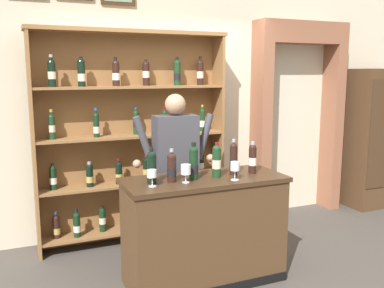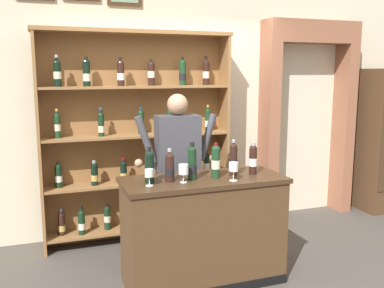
% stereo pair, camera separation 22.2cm
% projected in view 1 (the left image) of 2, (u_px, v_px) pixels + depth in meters
% --- Properties ---
extents(ground_plane, '(14.00, 14.00, 0.02)m').
position_uv_depth(ground_plane, '(212.00, 279.00, 3.86)').
color(ground_plane, '#47423D').
extents(back_wall, '(12.00, 0.19, 3.35)m').
position_uv_depth(back_wall, '(157.00, 88.00, 4.94)').
color(back_wall, beige).
rests_on(back_wall, ground).
extents(wine_shelf, '(2.09, 0.31, 2.29)m').
position_uv_depth(wine_shelf, '(132.00, 135.00, 4.57)').
color(wine_shelf, olive).
rests_on(wine_shelf, ground).
extents(archway_doorway, '(1.28, 0.45, 2.48)m').
position_uv_depth(archway_doorway, '(294.00, 108.00, 5.58)').
color(archway_doorway, '#935B42').
rests_on(archway_doorway, ground).
extents(side_cabinet, '(0.77, 0.49, 1.90)m').
position_uv_depth(side_cabinet, '(375.00, 138.00, 5.86)').
color(side_cabinet, '#4C331E').
rests_on(side_cabinet, ground).
extents(tasting_counter, '(1.42, 0.59, 0.95)m').
position_uv_depth(tasting_counter, '(204.00, 230.00, 3.74)').
color(tasting_counter, '#4C331E').
rests_on(tasting_counter, ground).
extents(shopkeeper, '(0.85, 0.22, 1.65)m').
position_uv_depth(shopkeeper, '(176.00, 158.00, 4.15)').
color(shopkeeper, '#2D3347').
rests_on(shopkeeper, ground).
extents(tasting_bottle_brunello, '(0.08, 0.08, 0.30)m').
position_uv_depth(tasting_bottle_brunello, '(152.00, 167.00, 3.46)').
color(tasting_bottle_brunello, black).
rests_on(tasting_bottle_brunello, tasting_counter).
extents(tasting_bottle_super_tuscan, '(0.08, 0.08, 0.28)m').
position_uv_depth(tasting_bottle_super_tuscan, '(172.00, 167.00, 3.51)').
color(tasting_bottle_super_tuscan, black).
rests_on(tasting_bottle_super_tuscan, tasting_counter).
extents(tasting_bottle_grappa, '(0.08, 0.08, 0.32)m').
position_uv_depth(tasting_bottle_grappa, '(194.00, 163.00, 3.58)').
color(tasting_bottle_grappa, black).
rests_on(tasting_bottle_grappa, tasting_counter).
extents(tasting_bottle_prosecco, '(0.08, 0.08, 0.31)m').
position_uv_depth(tasting_bottle_prosecco, '(217.00, 161.00, 3.66)').
color(tasting_bottle_prosecco, '#19381E').
rests_on(tasting_bottle_prosecco, tasting_counter).
extents(tasting_bottle_vin_santo, '(0.07, 0.07, 0.32)m').
position_uv_depth(tasting_bottle_vin_santo, '(233.00, 159.00, 3.75)').
color(tasting_bottle_vin_santo, black).
rests_on(tasting_bottle_vin_santo, tasting_counter).
extents(tasting_bottle_rosso, '(0.07, 0.07, 0.29)m').
position_uv_depth(tasting_bottle_rosso, '(253.00, 158.00, 3.80)').
color(tasting_bottle_rosso, black).
rests_on(tasting_bottle_rosso, tasting_counter).
extents(wine_glass_center, '(0.07, 0.07, 0.14)m').
position_uv_depth(wine_glass_center, '(152.00, 175.00, 3.36)').
color(wine_glass_center, silver).
rests_on(wine_glass_center, tasting_counter).
extents(wine_glass_left, '(0.08, 0.08, 0.16)m').
position_uv_depth(wine_glass_left, '(235.00, 167.00, 3.56)').
color(wine_glass_left, silver).
rests_on(wine_glass_left, tasting_counter).
extents(wine_glass_spare, '(0.08, 0.08, 0.15)m').
position_uv_depth(wine_glass_spare, '(186.00, 170.00, 3.48)').
color(wine_glass_spare, silver).
rests_on(wine_glass_spare, tasting_counter).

